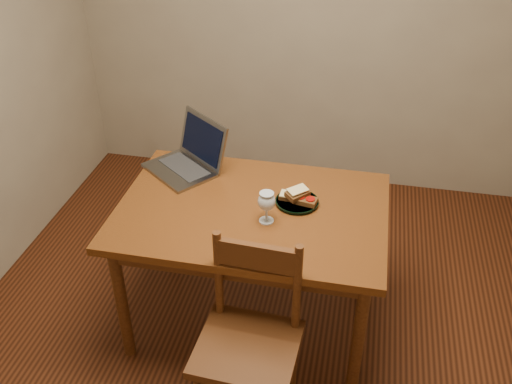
% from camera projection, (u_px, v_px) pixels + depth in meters
% --- Properties ---
extents(floor, '(3.20, 3.20, 0.02)m').
position_uv_depth(floor, '(260.00, 326.00, 3.12)').
color(floor, black).
rests_on(floor, ground).
extents(back_wall, '(3.20, 0.02, 2.60)m').
position_uv_depth(back_wall, '(309.00, 4.00, 3.71)').
color(back_wall, gray).
rests_on(back_wall, floor).
extents(table, '(1.30, 0.90, 0.74)m').
position_uv_depth(table, '(252.00, 222.00, 2.81)').
color(table, '#431E0B').
rests_on(table, floor).
extents(chair, '(0.45, 0.43, 0.46)m').
position_uv_depth(chair, '(249.00, 335.00, 2.41)').
color(chair, '#371C0B').
rests_on(chair, floor).
extents(plate, '(0.21, 0.21, 0.02)m').
position_uv_depth(plate, '(297.00, 202.00, 2.79)').
color(plate, black).
rests_on(plate, table).
extents(sandwich_cheese, '(0.11, 0.07, 0.03)m').
position_uv_depth(sandwich_cheese, '(290.00, 196.00, 2.79)').
color(sandwich_cheese, '#381E0C').
rests_on(sandwich_cheese, plate).
extents(sandwich_tomato, '(0.12, 0.09, 0.03)m').
position_uv_depth(sandwich_tomato, '(305.00, 200.00, 2.76)').
color(sandwich_tomato, '#381E0C').
rests_on(sandwich_tomato, plate).
extents(sandwich_top, '(0.13, 0.13, 0.04)m').
position_uv_depth(sandwich_top, '(298.00, 193.00, 2.76)').
color(sandwich_top, '#381E0C').
rests_on(sandwich_top, plate).
extents(milk_glass, '(0.08, 0.08, 0.16)m').
position_uv_depth(milk_glass, '(267.00, 207.00, 2.63)').
color(milk_glass, white).
rests_on(milk_glass, table).
extents(laptop, '(0.49, 0.48, 0.26)m').
position_uv_depth(laptop, '(190.00, 156.00, 3.04)').
color(laptop, slate).
rests_on(laptop, table).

